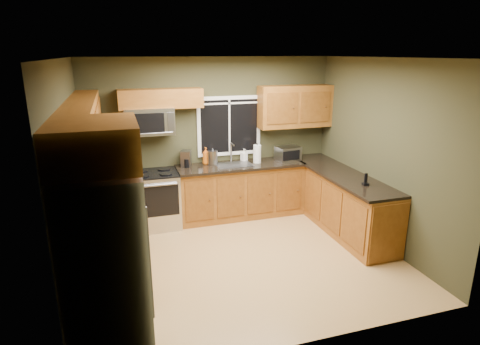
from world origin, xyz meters
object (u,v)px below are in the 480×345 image
soap_bottle_a (206,156)px  soap_bottle_b (244,155)px  refrigerator (107,265)px  soap_bottle_c (214,158)px  toaster_oven (288,153)px  kettle (213,157)px  microwave (149,121)px  range (155,199)px  coffee_maker (186,159)px  paper_towel_roll (257,154)px  cordless_phone (366,182)px

soap_bottle_a → soap_bottle_b: size_ratio=1.39×
refrigerator → soap_bottle_c: (1.74, 3.00, 0.12)m
toaster_oven → kettle: kettle is taller
toaster_oven → kettle: 1.33m
microwave → soap_bottle_c: (1.05, 0.09, -0.71)m
range → coffee_maker: (0.56, 0.16, 0.60)m
soap_bottle_b → paper_towel_roll: bearing=-49.4°
soap_bottle_c → cordless_phone: size_ratio=0.93×
toaster_oven → soap_bottle_b: toaster_oven is taller
toaster_oven → coffee_maker: size_ratio=1.63×
toaster_oven → soap_bottle_a: bearing=172.8°
soap_bottle_c → soap_bottle_b: bearing=0.0°
kettle → paper_towel_roll: (0.76, -0.09, 0.02)m
kettle → range: bearing=-173.4°
refrigerator → range: bearing=76.0°
kettle → soap_bottle_b: kettle is taller
microwave → coffee_maker: bearing=2.2°
paper_towel_roll → soap_bottle_c: paper_towel_roll is taller
microwave → kettle: bearing=-1.2°
refrigerator → soap_bottle_a: size_ratio=6.18×
refrigerator → microwave: 3.10m
toaster_oven → range: bearing=-179.6°
coffee_maker → paper_towel_roll: 1.21m
refrigerator → range: 2.89m
kettle → soap_bottle_b: (0.59, 0.12, -0.03)m
coffee_maker → soap_bottle_c: (0.49, 0.07, -0.04)m
paper_towel_roll → toaster_oven: bearing=-1.3°
soap_bottle_a → refrigerator: bearing=-118.2°
paper_towel_roll → soap_bottle_a: size_ratio=1.17×
paper_towel_roll → microwave: bearing=176.5°
kettle → toaster_oven: bearing=-4.3°
refrigerator → coffee_maker: bearing=66.9°
kettle → cordless_phone: (1.84, -1.70, -0.08)m
refrigerator → cordless_phone: 3.72m
refrigerator → coffee_maker: size_ratio=6.73×
toaster_oven → soap_bottle_c: 1.30m
refrigerator → toaster_oven: (3.02, 2.79, 0.16)m
soap_bottle_b → kettle: bearing=-169.0°
range → cordless_phone: size_ratio=5.32×
kettle → microwave: bearing=178.8°
coffee_maker → paper_towel_roll: bearing=-6.1°
soap_bottle_b → soap_bottle_c: bearing=180.0°
cordless_phone → soap_bottle_b: bearing=124.5°
soap_bottle_c → kettle: bearing=-113.5°
soap_bottle_a → soap_bottle_c: soap_bottle_a is taller
toaster_oven → paper_towel_roll: (-0.57, 0.01, 0.03)m
kettle → soap_bottle_c: bearing=66.5°
refrigerator → soap_bottle_c: size_ratio=11.00×
soap_bottle_b → cordless_phone: size_ratio=1.19×
refrigerator → soap_bottle_b: refrigerator is taller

